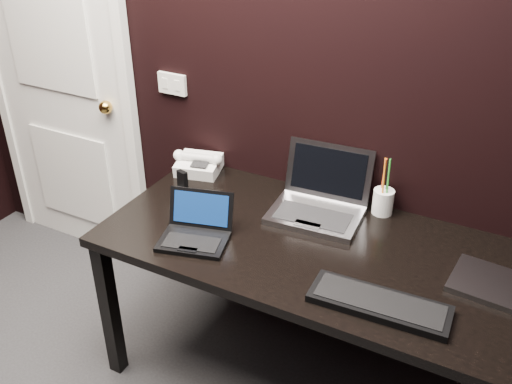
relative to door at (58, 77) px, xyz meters
The scene contains 11 objects.
wall_back 1.37m from the door, ahead, with size 4.00×4.00×0.00m, color black.
door is the anchor object (origin of this frame).
wall_switch 0.73m from the door, ahead, with size 0.15×0.02×0.10m.
desk 1.73m from the door, 12.82° to the right, with size 1.70×0.80×0.74m.
netbook 1.36m from the door, 24.89° to the right, with size 0.31×0.29×0.17m.
silver_laptop 1.59m from the door, ahead, with size 0.40×0.36×0.26m.
ext_keyboard 2.08m from the door, 17.26° to the right, with size 0.47×0.18×0.03m.
closed_laptop 2.35m from the door, ahead, with size 0.33×0.25×0.02m.
desk_phone 0.96m from the door, ahead, with size 0.25×0.22×0.12m.
mobile_phone 1.03m from the door, 16.34° to the right, with size 0.07×0.06×0.10m.
pen_cup 1.82m from the door, ahead, with size 0.09×0.09×0.26m.
Camera 1 is at (0.94, -0.31, 2.03)m, focal length 40.00 mm.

